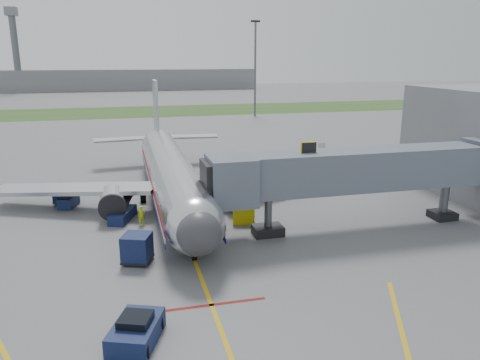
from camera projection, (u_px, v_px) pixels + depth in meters
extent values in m
plane|color=#565659|center=(199.00, 273.00, 28.76)|extent=(400.00, 400.00, 0.00)
cube|color=#2D4C1E|center=(139.00, 112.00, 113.11)|extent=(300.00, 25.00, 0.01)
cube|color=gold|center=(205.00, 288.00, 26.88)|extent=(0.25, 50.00, 0.01)
cube|color=maroon|center=(211.00, 305.00, 25.01)|extent=(6.00, 0.25, 0.01)
cylinder|color=silver|center=(171.00, 173.00, 42.13)|extent=(3.80, 28.00, 3.80)
sphere|color=silver|center=(196.00, 226.00, 29.00)|extent=(3.80, 3.80, 3.80)
sphere|color=#38383D|center=(199.00, 233.00, 27.79)|extent=(2.74, 2.74, 2.74)
cube|color=black|center=(196.00, 220.00, 28.49)|extent=(2.20, 1.20, 0.55)
cone|color=silver|center=(157.00, 142.00, 57.59)|extent=(3.80, 5.00, 3.80)
cube|color=#B7BAC1|center=(156.00, 110.00, 56.10)|extent=(0.35, 4.20, 7.00)
cube|color=#B7BAC1|center=(73.00, 189.00, 40.34)|extent=(15.10, 8.59, 1.13)
cube|color=#B7BAC1|center=(262.00, 177.00, 44.37)|extent=(15.10, 8.59, 1.13)
cylinder|color=silver|center=(113.00, 201.00, 38.43)|extent=(2.10, 3.60, 2.10)
cylinder|color=silver|center=(235.00, 193.00, 40.89)|extent=(2.10, 3.60, 2.10)
cube|color=maroon|center=(193.00, 176.00, 42.67)|extent=(0.05, 28.00, 0.45)
cube|color=navy|center=(193.00, 185.00, 42.90)|extent=(0.05, 28.00, 0.35)
cylinder|color=black|center=(194.00, 255.00, 30.56)|extent=(0.28, 0.70, 0.70)
cylinder|color=black|center=(143.00, 197.00, 42.55)|extent=(0.50, 1.00, 1.00)
cylinder|color=black|center=(200.00, 194.00, 43.79)|extent=(0.50, 1.00, 1.00)
cube|color=slate|center=(357.00, 170.00, 35.35)|extent=(20.00, 3.00, 3.00)
cube|color=slate|center=(231.00, 180.00, 33.08)|extent=(3.20, 3.60, 3.40)
cube|color=black|center=(214.00, 181.00, 32.79)|extent=(1.60, 3.00, 2.80)
cube|color=yellow|center=(309.00, 149.00, 33.94)|extent=(1.20, 0.15, 1.00)
cylinder|color=#595B60|center=(268.00, 215.00, 34.47)|extent=(0.56, 0.56, 3.10)
cube|color=black|center=(268.00, 230.00, 34.78)|extent=(2.20, 1.60, 0.70)
cylinder|color=#595B60|center=(444.00, 200.00, 38.03)|extent=(0.70, 0.70, 3.10)
cube|color=black|center=(442.00, 215.00, 38.35)|extent=(1.80, 1.80, 0.60)
cylinder|color=#595B60|center=(255.00, 70.00, 102.42)|extent=(0.44, 0.44, 20.00)
cube|color=black|center=(256.00, 21.00, 99.82)|extent=(2.00, 0.40, 0.40)
cube|color=slate|center=(104.00, 80.00, 184.69)|extent=(120.00, 14.00, 8.00)
cylinder|color=#595B60|center=(16.00, 53.00, 170.34)|extent=(2.40, 2.40, 28.00)
cube|color=slate|center=(11.00, 11.00, 166.63)|extent=(4.00, 4.00, 3.00)
cube|color=#0D163D|center=(136.00, 332.00, 21.70)|extent=(2.94, 3.65, 0.97)
cube|color=black|center=(135.00, 320.00, 21.55)|extent=(1.82, 1.82, 0.44)
cylinder|color=black|center=(111.00, 348.00, 20.73)|extent=(0.43, 0.73, 0.70)
cylinder|color=black|center=(145.00, 351.00, 20.55)|extent=(0.43, 0.73, 0.70)
cylinder|color=black|center=(129.00, 320.00, 22.93)|extent=(0.43, 0.73, 0.70)
cylinder|color=black|center=(160.00, 322.00, 22.75)|extent=(0.43, 0.73, 0.70)
cube|color=#0D163D|center=(69.00, 201.00, 41.30)|extent=(1.79, 2.54, 0.92)
cube|color=black|center=(68.00, 193.00, 41.10)|extent=(1.47, 1.72, 0.64)
cylinder|color=black|center=(60.00, 207.00, 40.59)|extent=(0.32, 0.50, 0.46)
cylinder|color=black|center=(70.00, 207.00, 40.55)|extent=(0.32, 0.50, 0.46)
cylinder|color=black|center=(67.00, 201.00, 42.19)|extent=(0.32, 0.50, 0.46)
cylinder|color=black|center=(78.00, 201.00, 42.15)|extent=(0.32, 0.50, 0.46)
cube|color=#0D163D|center=(137.00, 247.00, 29.97)|extent=(2.18, 2.18, 1.70)
cube|color=black|center=(138.00, 259.00, 30.18)|extent=(2.25, 2.25, 0.13)
cylinder|color=black|center=(124.00, 264.00, 29.63)|extent=(0.33, 0.37, 0.31)
cylinder|color=black|center=(145.00, 265.00, 29.49)|extent=(0.33, 0.37, 0.31)
cylinder|color=black|center=(131.00, 255.00, 30.89)|extent=(0.33, 0.37, 0.31)
cylinder|color=black|center=(151.00, 256.00, 30.76)|extent=(0.33, 0.37, 0.31)
cube|color=#0D163D|center=(64.00, 193.00, 42.21)|extent=(1.90, 1.90, 1.54)
cube|color=black|center=(65.00, 201.00, 42.40)|extent=(1.96, 1.96, 0.12)
cylinder|color=black|center=(56.00, 203.00, 41.85)|extent=(0.28, 0.33, 0.28)
cylinder|color=black|center=(69.00, 204.00, 41.82)|extent=(0.28, 0.33, 0.28)
cylinder|color=black|center=(61.00, 200.00, 43.00)|extent=(0.28, 0.33, 0.28)
cylinder|color=black|center=(74.00, 200.00, 42.98)|extent=(0.28, 0.33, 0.28)
cube|color=#0D163D|center=(123.00, 215.00, 37.93)|extent=(2.39, 3.60, 0.84)
cube|color=black|center=(124.00, 203.00, 38.15)|extent=(2.10, 3.81, 1.31)
cylinder|color=black|center=(112.00, 222.00, 36.86)|extent=(0.37, 0.56, 0.52)
cylinder|color=black|center=(123.00, 222.00, 36.76)|extent=(0.37, 0.56, 0.52)
cylinder|color=black|center=(122.00, 212.00, 39.19)|extent=(0.37, 0.56, 0.52)
cylinder|color=black|center=(133.00, 212.00, 39.09)|extent=(0.37, 0.56, 0.52)
cube|color=yellow|center=(243.00, 214.00, 37.24)|extent=(1.94, 1.51, 1.38)
cylinder|color=black|center=(236.00, 221.00, 37.37)|extent=(0.30, 0.39, 0.34)
cylinder|color=black|center=(251.00, 221.00, 37.38)|extent=(0.30, 0.39, 0.34)
imported|color=#ACCD18|center=(142.00, 216.00, 36.67)|extent=(0.65, 0.51, 1.56)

